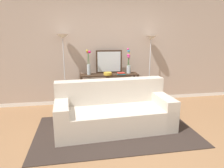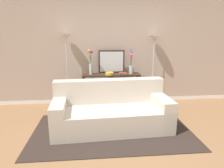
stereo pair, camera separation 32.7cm
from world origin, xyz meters
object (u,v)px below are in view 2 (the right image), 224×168
(book_stack, at_px, (123,74))
(book_row_under_console, at_px, (97,104))
(couch, at_px, (111,112))
(vase_short_flowers, at_px, (131,64))
(console_table, at_px, (111,84))
(wall_mirror, at_px, (112,62))
(fruit_bowl, at_px, (109,74))
(vase_tall_flowers, at_px, (91,64))
(floor_lamp_left, at_px, (66,50))
(floor_lamp_right, at_px, (154,51))

(book_stack, height_order, book_row_under_console, book_stack)
(couch, bearing_deg, vase_short_flowers, 64.34)
(console_table, distance_m, wall_mirror, 0.55)
(wall_mirror, bearing_deg, fruit_bowl, -105.90)
(book_row_under_console, bearing_deg, fruit_bowl, -18.96)
(console_table, relative_size, book_stack, 7.24)
(console_table, xyz_separation_m, vase_tall_flowers, (-0.49, 0.01, 0.49))
(fruit_bowl, height_order, book_row_under_console, fruit_bowl)
(floor_lamp_left, distance_m, fruit_bowl, 1.16)
(couch, xyz_separation_m, book_stack, (0.38, 1.12, 0.51))
(console_table, xyz_separation_m, book_stack, (0.27, -0.10, 0.27))
(wall_mirror, bearing_deg, vase_tall_flowers, -164.93)
(vase_short_flowers, distance_m, fruit_bowl, 0.59)
(vase_short_flowers, relative_size, book_row_under_console, 1.46)
(console_table, bearing_deg, vase_tall_flowers, 178.88)
(floor_lamp_left, distance_m, floor_lamp_right, 2.11)
(couch, xyz_separation_m, book_row_under_console, (-0.26, 1.22, -0.26))
(vase_short_flowers, xyz_separation_m, book_stack, (-0.21, -0.12, -0.22))
(floor_lamp_left, relative_size, vase_tall_flowers, 2.95)
(fruit_bowl, bearing_deg, floor_lamp_right, 10.42)
(floor_lamp_left, height_order, wall_mirror, floor_lamp_left)
(console_table, relative_size, floor_lamp_right, 0.82)
(console_table, relative_size, vase_tall_flowers, 2.36)
(console_table, bearing_deg, book_stack, -20.24)
(couch, relative_size, book_row_under_console, 5.19)
(floor_lamp_left, distance_m, wall_mirror, 1.12)
(console_table, height_order, fruit_bowl, fruit_bowl)
(vase_short_flowers, xyz_separation_m, fruit_bowl, (-0.54, -0.13, -0.21))
(console_table, distance_m, book_row_under_console, 0.62)
(floor_lamp_right, distance_m, book_row_under_console, 1.92)
(console_table, height_order, floor_lamp_right, floor_lamp_right)
(book_stack, xyz_separation_m, book_row_under_console, (-0.64, 0.10, -0.77))
(wall_mirror, height_order, fruit_bowl, wall_mirror)
(wall_mirror, xyz_separation_m, vase_short_flowers, (0.46, -0.12, -0.04))
(floor_lamp_right, height_order, wall_mirror, floor_lamp_right)
(wall_mirror, relative_size, vase_short_flowers, 1.05)
(vase_tall_flowers, distance_m, book_row_under_console, 1.00)
(vase_short_flowers, bearing_deg, book_row_under_console, -178.38)
(couch, relative_size, book_stack, 11.35)
(book_stack, bearing_deg, book_row_under_console, 171.14)
(vase_tall_flowers, height_order, book_row_under_console, vase_tall_flowers)
(fruit_bowl, xyz_separation_m, book_row_under_console, (-0.32, 0.11, -0.78))
(couch, bearing_deg, fruit_bowl, 86.95)
(floor_lamp_left, distance_m, book_stack, 1.45)
(floor_lamp_right, distance_m, vase_short_flowers, 0.65)
(floor_lamp_left, bearing_deg, fruit_bowl, -11.47)
(console_table, bearing_deg, floor_lamp_right, 5.16)
(couch, bearing_deg, floor_lamp_right, 48.35)
(fruit_bowl, distance_m, book_row_under_console, 0.85)
(book_stack, distance_m, book_row_under_console, 1.01)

